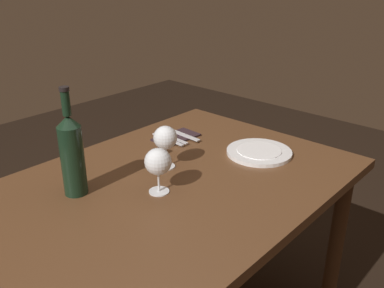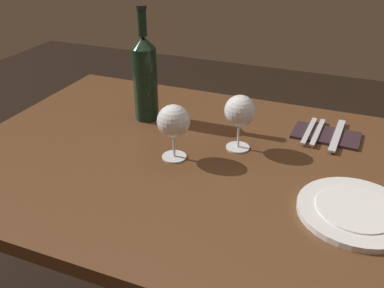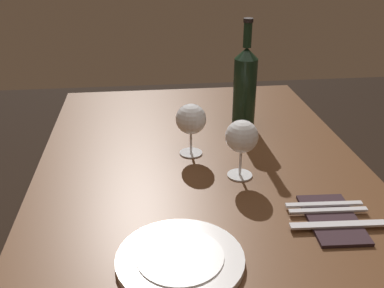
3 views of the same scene
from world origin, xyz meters
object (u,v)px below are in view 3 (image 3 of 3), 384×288
object	(u,v)px
fork_inner	(328,210)
table_knife	(338,225)
wine_bottle	(245,86)
dinner_plate	(180,259)
wine_glass_right	(191,120)
fork_outer	(324,204)
folded_napkin	(332,219)
wine_glass_left	(242,137)

from	to	relation	value
fork_inner	table_knife	distance (m)	0.06
wine_bottle	dinner_plate	bearing A→B (deg)	-22.48
wine_glass_right	fork_outer	bearing A→B (deg)	41.16
folded_napkin	table_knife	world-z (taller)	table_knife
dinner_plate	wine_glass_right	bearing A→B (deg)	170.99
fork_outer	dinner_plate	bearing A→B (deg)	-66.79
folded_napkin	fork_inner	bearing A→B (deg)	180.00
dinner_plate	fork_outer	bearing A→B (deg)	113.21
table_knife	folded_napkin	bearing A→B (deg)	180.00
wine_bottle	fork_outer	xyz separation A→B (m)	(0.49, 0.08, -0.13)
wine_bottle	wine_glass_right	bearing A→B (deg)	-46.97
fork_outer	table_knife	xyz separation A→B (m)	(0.08, 0.00, 0.00)
fork_outer	table_knife	world-z (taller)	same
fork_outer	table_knife	distance (m)	0.08
dinner_plate	fork_outer	world-z (taller)	dinner_plate
wine_glass_left	fork_inner	world-z (taller)	wine_glass_left
fork_outer	wine_glass_right	bearing A→B (deg)	-138.84
fork_outer	wine_glass_left	bearing A→B (deg)	-136.57
dinner_plate	fork_inner	size ratio (longest dim) A/B	1.39
dinner_plate	folded_napkin	world-z (taller)	dinner_plate
folded_napkin	wine_glass_right	bearing A→B (deg)	-142.98
dinner_plate	fork_outer	distance (m)	0.38
wine_glass_left	table_knife	size ratio (longest dim) A/B	0.74
wine_glass_right	table_knife	size ratio (longest dim) A/B	0.72
wine_glass_right	folded_napkin	world-z (taller)	wine_glass_right
folded_napkin	table_knife	size ratio (longest dim) A/B	0.93
wine_glass_right	table_knife	world-z (taller)	wine_glass_right
fork_inner	fork_outer	distance (m)	0.02
dinner_plate	fork_inner	bearing A→B (deg)	109.65
dinner_plate	fork_inner	world-z (taller)	dinner_plate
fork_outer	table_knife	bearing A→B (deg)	0.00
dinner_plate	wine_bottle	bearing A→B (deg)	157.52
wine_glass_right	folded_napkin	distance (m)	0.47
fork_inner	table_knife	xyz separation A→B (m)	(0.06, 0.00, 0.00)
wine_bottle	fork_inner	bearing A→B (deg)	8.97
wine_glass_left	folded_napkin	size ratio (longest dim) A/B	0.80
wine_bottle	fork_outer	distance (m)	0.52
fork_outer	fork_inner	bearing A→B (deg)	0.00
wine_glass_left	wine_bottle	bearing A→B (deg)	166.15
fork_inner	table_knife	world-z (taller)	same
wine_bottle	dinner_plate	size ratio (longest dim) A/B	1.39
wine_glass_right	wine_glass_left	bearing A→B (deg)	38.23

